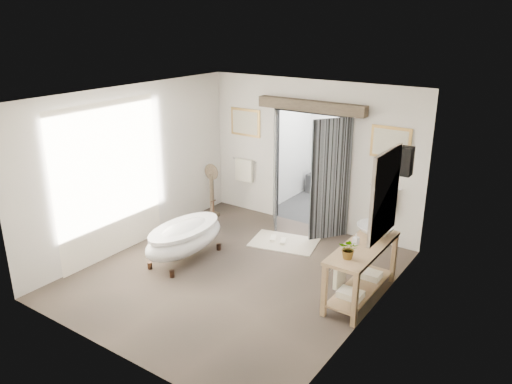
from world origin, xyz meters
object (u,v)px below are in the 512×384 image
clawfoot_tub (185,237)px  rug (284,242)px  vanity (360,267)px  basin (375,231)px

clawfoot_tub → rug: clawfoot_tub is taller
rug → clawfoot_tub: bearing=-125.1°
vanity → rug: bearing=152.3°
clawfoot_tub → vanity: bearing=10.0°
rug → vanity: bearing=-27.7°
clawfoot_tub → vanity: size_ratio=1.07×
basin → vanity: bearing=-93.8°
clawfoot_tub → basin: 3.20m
clawfoot_tub → vanity: 3.03m
vanity → clawfoot_tub: bearing=-170.0°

